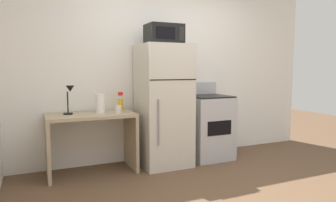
{
  "coord_description": "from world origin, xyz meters",
  "views": [
    {
      "loc": [
        -1.77,
        -2.44,
        1.3
      ],
      "look_at": [
        -0.2,
        1.1,
        0.89
      ],
      "focal_mm": 32.51,
      "sensor_mm": 36.0,
      "label": 1
    }
  ],
  "objects_px": {
    "spray_bottle": "(120,103)",
    "refrigerator": "(163,105)",
    "desk": "(91,132)",
    "coffee_mug": "(118,109)",
    "microwave": "(164,34)",
    "desk_lamp": "(69,95)",
    "oven_range": "(208,126)",
    "paper_towel_roll": "(100,104)"
  },
  "relations": [
    {
      "from": "spray_bottle",
      "to": "refrigerator",
      "type": "bearing_deg",
      "value": -17.79
    },
    {
      "from": "desk",
      "to": "coffee_mug",
      "type": "xyz_separation_m",
      "value": [
        0.33,
        -0.06,
        0.28
      ]
    },
    {
      "from": "refrigerator",
      "to": "microwave",
      "type": "xyz_separation_m",
      "value": [
        0.0,
        -0.02,
        0.94
      ]
    },
    {
      "from": "desk_lamp",
      "to": "coffee_mug",
      "type": "distance_m",
      "value": 0.61
    },
    {
      "from": "spray_bottle",
      "to": "oven_range",
      "type": "bearing_deg",
      "value": -6.72
    },
    {
      "from": "desk_lamp",
      "to": "spray_bottle",
      "type": "bearing_deg",
      "value": 7.44
    },
    {
      "from": "refrigerator",
      "to": "oven_range",
      "type": "height_order",
      "value": "refrigerator"
    },
    {
      "from": "oven_range",
      "to": "spray_bottle",
      "type": "bearing_deg",
      "value": 173.28
    },
    {
      "from": "desk",
      "to": "spray_bottle",
      "type": "height_order",
      "value": "spray_bottle"
    },
    {
      "from": "desk",
      "to": "desk_lamp",
      "type": "distance_m",
      "value": 0.53
    },
    {
      "from": "desk_lamp",
      "to": "microwave",
      "type": "distance_m",
      "value": 1.43
    },
    {
      "from": "coffee_mug",
      "to": "refrigerator",
      "type": "relative_size",
      "value": 0.06
    },
    {
      "from": "paper_towel_roll",
      "to": "microwave",
      "type": "distance_m",
      "value": 1.22
    },
    {
      "from": "refrigerator",
      "to": "paper_towel_roll",
      "type": "bearing_deg",
      "value": 175.6
    },
    {
      "from": "desk_lamp",
      "to": "refrigerator",
      "type": "distance_m",
      "value": 1.22
    },
    {
      "from": "desk",
      "to": "oven_range",
      "type": "height_order",
      "value": "oven_range"
    },
    {
      "from": "desk_lamp",
      "to": "microwave",
      "type": "bearing_deg",
      "value": -5.29
    },
    {
      "from": "microwave",
      "to": "coffee_mug",
      "type": "bearing_deg",
      "value": 179.03
    },
    {
      "from": "spray_bottle",
      "to": "paper_towel_roll",
      "type": "bearing_deg",
      "value": -159.15
    },
    {
      "from": "spray_bottle",
      "to": "oven_range",
      "type": "distance_m",
      "value": 1.33
    },
    {
      "from": "paper_towel_roll",
      "to": "refrigerator",
      "type": "distance_m",
      "value": 0.84
    },
    {
      "from": "refrigerator",
      "to": "oven_range",
      "type": "bearing_deg",
      "value": 2.07
    },
    {
      "from": "spray_bottle",
      "to": "refrigerator",
      "type": "height_order",
      "value": "refrigerator"
    },
    {
      "from": "desk",
      "to": "desk_lamp",
      "type": "xyz_separation_m",
      "value": [
        -0.24,
        0.04,
        0.47
      ]
    },
    {
      "from": "paper_towel_roll",
      "to": "coffee_mug",
      "type": "bearing_deg",
      "value": -19.45
    },
    {
      "from": "paper_towel_roll",
      "to": "microwave",
      "type": "relative_size",
      "value": 0.52
    },
    {
      "from": "spray_bottle",
      "to": "oven_range",
      "type": "relative_size",
      "value": 0.23
    },
    {
      "from": "paper_towel_roll",
      "to": "refrigerator",
      "type": "relative_size",
      "value": 0.15
    },
    {
      "from": "microwave",
      "to": "oven_range",
      "type": "bearing_deg",
      "value": 3.75
    },
    {
      "from": "coffee_mug",
      "to": "spray_bottle",
      "type": "xyz_separation_m",
      "value": [
        0.08,
        0.19,
        0.05
      ]
    },
    {
      "from": "desk",
      "to": "coffee_mug",
      "type": "bearing_deg",
      "value": -9.68
    },
    {
      "from": "coffee_mug",
      "to": "refrigerator",
      "type": "distance_m",
      "value": 0.63
    },
    {
      "from": "paper_towel_roll",
      "to": "spray_bottle",
      "type": "relative_size",
      "value": 0.96
    },
    {
      "from": "microwave",
      "to": "oven_range",
      "type": "height_order",
      "value": "microwave"
    },
    {
      "from": "desk",
      "to": "desk_lamp",
      "type": "relative_size",
      "value": 3.02
    },
    {
      "from": "oven_range",
      "to": "desk_lamp",
      "type": "bearing_deg",
      "value": 178.09
    },
    {
      "from": "coffee_mug",
      "to": "refrigerator",
      "type": "xyz_separation_m",
      "value": [
        0.63,
        0.01,
        0.02
      ]
    },
    {
      "from": "desk_lamp",
      "to": "spray_bottle",
      "type": "relative_size",
      "value": 1.42
    },
    {
      "from": "spray_bottle",
      "to": "microwave",
      "type": "xyz_separation_m",
      "value": [
        0.55,
        -0.2,
        0.91
      ]
    },
    {
      "from": "spray_bottle",
      "to": "oven_range",
      "type": "height_order",
      "value": "oven_range"
    },
    {
      "from": "refrigerator",
      "to": "oven_range",
      "type": "relative_size",
      "value": 1.48
    },
    {
      "from": "paper_towel_roll",
      "to": "desk_lamp",
      "type": "bearing_deg",
      "value": 175.96
    }
  ]
}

